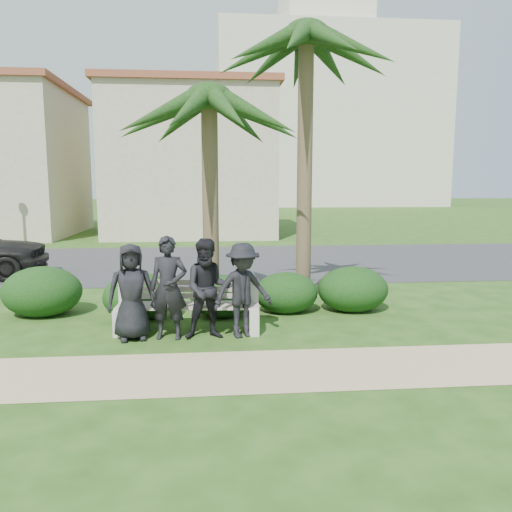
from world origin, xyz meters
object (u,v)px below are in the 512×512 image
object	(u,v)px
man_c	(208,289)
palm_right	(306,38)
park_bench	(188,310)
man_a	(131,292)
man_d	(243,290)
man_b	(169,288)
palm_left	(209,100)

from	to	relation	value
man_c	palm_right	size ratio (longest dim) A/B	0.26
park_bench	man_a	world-z (taller)	man_a
park_bench	man_c	xyz separation A→B (m)	(0.36, -0.38, 0.45)
man_a	man_c	xyz separation A→B (m)	(1.26, -0.06, 0.04)
park_bench	man_d	distance (m)	1.07
man_b	palm_right	size ratio (longest dim) A/B	0.26
man_d	palm_right	world-z (taller)	palm_right
man_d	palm_right	distance (m)	5.47
park_bench	man_a	distance (m)	1.04
palm_right	park_bench	bearing A→B (deg)	-139.43
man_d	palm_left	bearing A→B (deg)	86.93
man_a	man_d	bearing A→B (deg)	-13.07
palm_left	man_b	bearing A→B (deg)	-110.95
park_bench	palm_right	bearing A→B (deg)	44.42
man_c	park_bench	bearing A→B (deg)	130.81
man_a	man_d	distance (m)	1.82
man_c	palm_right	distance (m)	5.63
man_a	palm_left	world-z (taller)	palm_left
man_b	man_d	bearing A→B (deg)	5.91
man_b	palm_left	size ratio (longest dim) A/B	0.34
palm_right	man_d	bearing A→B (deg)	-121.46
palm_right	man_a	bearing A→B (deg)	-144.18
park_bench	man_c	size ratio (longest dim) A/B	1.49
park_bench	man_b	distance (m)	0.65
park_bench	man_c	world-z (taller)	man_c
man_b	man_c	xyz separation A→B (m)	(0.65, -0.04, -0.02)
park_bench	man_b	bearing A→B (deg)	-126.91
man_d	man_a	bearing A→B (deg)	160.51
man_c	man_d	xyz separation A→B (m)	(0.57, 0.03, -0.04)
man_b	man_c	bearing A→B (deg)	2.63
man_c	palm_left	distance (m)	3.81
park_bench	palm_left	xyz separation A→B (m)	(0.41, 1.50, 3.76)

